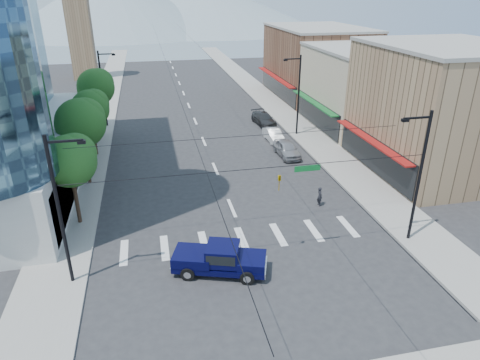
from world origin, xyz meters
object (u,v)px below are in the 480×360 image
at_px(pedestrian, 320,196).
at_px(parked_car_mid, 274,135).
at_px(parked_car_near, 287,149).
at_px(parked_car_far, 264,119).
at_px(pickup_truck, 219,258).

height_order(pedestrian, parked_car_mid, pedestrian).
distance_m(parked_car_near, parked_car_mid, 4.72).
height_order(parked_car_near, parked_car_mid, parked_car_near).
bearing_deg(parked_car_near, parked_car_far, 85.04).
bearing_deg(pedestrian, pickup_truck, 123.99).
relative_size(parked_car_near, parked_car_mid, 1.11).
distance_m(pickup_truck, parked_car_far, 30.49).
xyz_separation_m(pickup_truck, parked_car_mid, (9.91, 22.34, -0.31)).
height_order(pedestrian, parked_car_near, pedestrian).
xyz_separation_m(pedestrian, parked_car_mid, (0.81, 15.50, -0.10)).
distance_m(pedestrian, parked_car_mid, 15.52).
relative_size(parked_car_near, parked_car_far, 0.93).
xyz_separation_m(pickup_truck, parked_car_far, (10.47, 28.63, -0.27)).
bearing_deg(parked_car_near, pickup_truck, -121.39).
bearing_deg(parked_car_far, parked_car_mid, -100.81).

